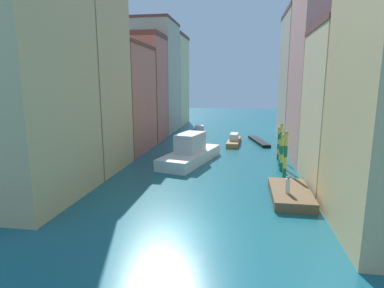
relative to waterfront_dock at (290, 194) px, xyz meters
name	(u,v)px	position (x,y,z in m)	size (l,w,h in m)	color
ground_plane	(216,151)	(-7.68, 17.59, -0.38)	(154.00, 154.00, 0.00)	#196070
building_left_0	(23,80)	(-21.02, -3.56, 9.31)	(7.70, 10.58, 19.35)	#DBB77A
building_left_1	(83,66)	(-21.02, 6.02, 10.82)	(7.70, 8.48, 22.37)	#DBB77A
building_left_2	(120,99)	(-21.02, 15.72, 6.95)	(7.70, 10.72, 14.64)	#C6705B
building_left_3	(141,88)	(-21.02, 25.07, 8.30)	(7.70, 7.26, 17.32)	#C6705B
building_left_4	(156,77)	(-21.02, 34.25, 10.14)	(7.70, 10.79, 21.01)	#BCB299
building_left_5	(169,81)	(-21.02, 45.36, 9.64)	(7.70, 11.19, 20.01)	beige
building_right_1	(354,108)	(5.65, 3.96, 6.88)	(7.70, 9.27, 14.50)	beige
building_right_2	(328,70)	(5.65, 14.21, 10.55)	(7.70, 11.22, 21.82)	tan
building_right_3	(307,78)	(5.65, 26.19, 9.82)	(7.70, 12.03, 20.37)	#BCB299
waterfront_dock	(290,194)	(0.00, 0.00, 0.00)	(3.16, 6.55, 0.75)	brown
person_on_dock	(288,185)	(-0.38, -0.96, 1.04)	(0.36, 0.36, 1.44)	white
mooring_pole_0	(285,155)	(0.16, 5.27, 2.14)	(0.38, 0.38, 4.91)	#197247
mooring_pole_1	(282,152)	(0.19, 8.37, 1.72)	(0.39, 0.39, 4.08)	#197247
mooring_pole_2	(281,144)	(0.29, 10.52, 2.17)	(0.34, 0.34, 4.99)	#197247
mooring_pole_3	(278,143)	(0.42, 13.98, 1.71)	(0.29, 0.29, 4.09)	#197247
vaporetto_white	(190,152)	(-10.26, 10.66, 0.81)	(6.41, 11.66, 3.55)	white
gondola_black	(259,141)	(-1.44, 24.93, -0.16)	(3.23, 8.69, 0.43)	black
motorboat_0	(234,140)	(-5.36, 23.12, 0.19)	(2.16, 7.67, 1.68)	olive
motorboat_1	(199,132)	(-11.98, 31.05, 0.24)	(3.04, 5.51, 1.74)	#234C93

